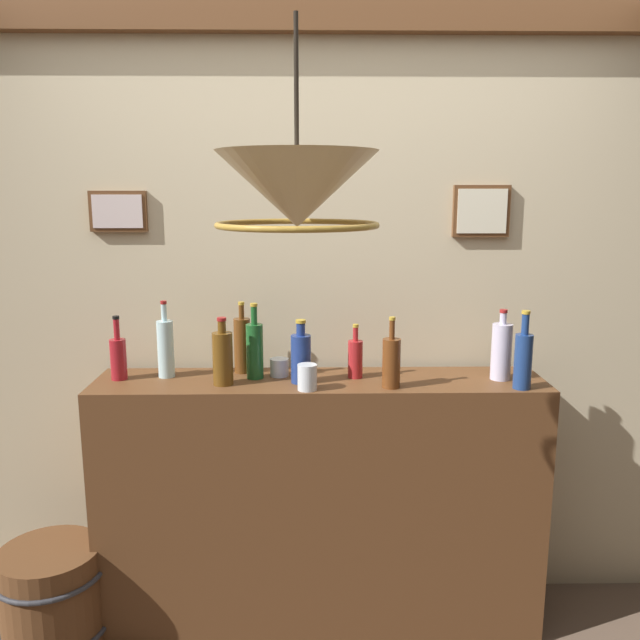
# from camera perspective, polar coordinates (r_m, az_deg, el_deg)

# --- Properties ---
(panelled_rear_partition) EXTENTS (3.69, 0.15, 2.53)m
(panelled_rear_partition) POSITION_cam_1_polar(r_m,az_deg,el_deg) (2.77, -0.12, 2.05)
(panelled_rear_partition) COLOR beige
(panelled_rear_partition) RESTS_ON ground
(bar_shelf_unit) EXTENTS (1.77, 0.36, 1.05)m
(bar_shelf_unit) POSITION_cam_1_polar(r_m,az_deg,el_deg) (2.78, -0.02, -15.71)
(bar_shelf_unit) COLOR brown
(bar_shelf_unit) RESTS_ON ground
(liquor_bottle_brandy) EXTENTS (0.07, 0.07, 0.27)m
(liquor_bottle_brandy) POSITION_cam_1_polar(r_m,az_deg,el_deg) (2.47, 6.25, -3.65)
(liquor_bottle_brandy) COLOR brown
(liquor_bottle_brandy) RESTS_ON bar_shelf_unit
(liquor_bottle_whiskey) EXTENTS (0.08, 0.08, 0.26)m
(liquor_bottle_whiskey) POSITION_cam_1_polar(r_m,az_deg,el_deg) (2.52, -8.50, -3.23)
(liquor_bottle_whiskey) COLOR brown
(liquor_bottle_whiskey) RESTS_ON bar_shelf_unit
(liquor_bottle_port) EXTENTS (0.06, 0.06, 0.22)m
(liquor_bottle_port) POSITION_cam_1_polar(r_m,az_deg,el_deg) (2.59, 3.10, -3.31)
(liquor_bottle_port) COLOR #A82124
(liquor_bottle_port) RESTS_ON bar_shelf_unit
(liquor_bottle_tequila) EXTENTS (0.06, 0.06, 0.25)m
(liquor_bottle_tequila) POSITION_cam_1_polar(r_m,az_deg,el_deg) (2.68, -17.22, -3.11)
(liquor_bottle_tequila) COLOR maroon
(liquor_bottle_tequila) RESTS_ON bar_shelf_unit
(liquor_bottle_vermouth) EXTENTS (0.08, 0.08, 0.28)m
(liquor_bottle_vermouth) POSITION_cam_1_polar(r_m,az_deg,el_deg) (2.66, 15.57, -2.60)
(liquor_bottle_vermouth) COLOR silver
(liquor_bottle_vermouth) RESTS_ON bar_shelf_unit
(liquor_bottle_sherry) EXTENTS (0.07, 0.07, 0.31)m
(liquor_bottle_sherry) POSITION_cam_1_polar(r_m,az_deg,el_deg) (2.66, -13.34, -2.36)
(liquor_bottle_sherry) COLOR silver
(liquor_bottle_sherry) RESTS_ON bar_shelf_unit
(liquor_bottle_mezcal) EXTENTS (0.07, 0.07, 0.29)m
(liquor_bottle_mezcal) POSITION_cam_1_polar(r_m,az_deg,el_deg) (2.68, -6.82, -2.14)
(liquor_bottle_mezcal) COLOR #5E3515
(liquor_bottle_mezcal) RESTS_ON bar_shelf_unit
(liquor_bottle_scotch) EXTENTS (0.07, 0.07, 0.30)m
(liquor_bottle_scotch) POSITION_cam_1_polar(r_m,az_deg,el_deg) (2.56, 17.33, -3.26)
(liquor_bottle_scotch) COLOR navy
(liquor_bottle_scotch) RESTS_ON bar_shelf_unit
(liquor_bottle_rum) EXTENTS (0.07, 0.07, 0.30)m
(liquor_bottle_rum) POSITION_cam_1_polar(r_m,az_deg,el_deg) (2.59, -5.73, -2.58)
(liquor_bottle_rum) COLOR #1A5322
(liquor_bottle_rum) RESTS_ON bar_shelf_unit
(liquor_bottle_vodka) EXTENTS (0.08, 0.08, 0.25)m
(liquor_bottle_vodka) POSITION_cam_1_polar(r_m,az_deg,el_deg) (2.52, -1.68, -3.25)
(liquor_bottle_vodka) COLOR navy
(liquor_bottle_vodka) RESTS_ON bar_shelf_unit
(glass_tumbler_rocks) EXTENTS (0.08, 0.08, 0.07)m
(glass_tumbler_rocks) POSITION_cam_1_polar(r_m,az_deg,el_deg) (2.63, -3.57, -4.14)
(glass_tumbler_rocks) COLOR silver
(glass_tumbler_rocks) RESTS_ON bar_shelf_unit
(glass_tumbler_highball) EXTENTS (0.07, 0.07, 0.10)m
(glass_tumbler_highball) POSITION_cam_1_polar(r_m,az_deg,el_deg) (2.44, -1.12, -5.02)
(glass_tumbler_highball) COLOR silver
(glass_tumbler_highball) RESTS_ON bar_shelf_unit
(pendant_lamp) EXTENTS (0.43, 0.43, 0.53)m
(pendant_lamp) POSITION_cam_1_polar(r_m,az_deg,el_deg) (1.71, -2.02, 11.12)
(pendant_lamp) COLOR beige
(wooden_barrel) EXTENTS (0.42, 0.42, 0.42)m
(wooden_barrel) POSITION_cam_1_polar(r_m,az_deg,el_deg) (2.97, -22.31, -21.65)
(wooden_barrel) COLOR brown
(wooden_barrel) RESTS_ON ground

